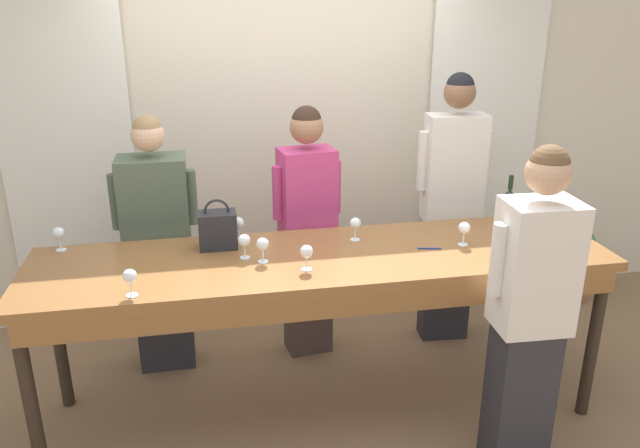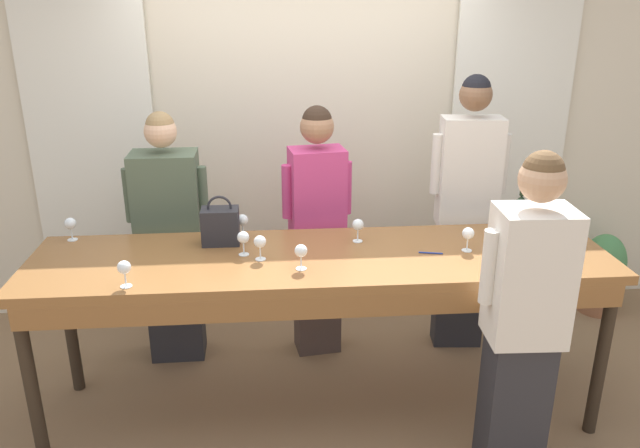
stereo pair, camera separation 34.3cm
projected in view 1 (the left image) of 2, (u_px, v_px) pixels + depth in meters
The scene contains 21 objects.
ground_plane at pixel (323, 407), 3.76m from camera, with size 18.00×18.00×0.00m, color #846647.
wall_back at pixel (286, 130), 4.57m from camera, with size 12.00×0.06×2.80m.
curtain_panel_left at pixel (67, 149), 4.26m from camera, with size 0.88×0.03×2.69m.
curtain_panel_right at pixel (483, 132), 4.80m from camera, with size 0.88×0.03×2.69m.
tasting_bar at pixel (324, 271), 3.41m from camera, with size 3.17×0.81×1.00m.
wine_bottle at pixel (508, 208), 3.79m from camera, with size 0.07×0.07×0.32m.
handbag at pixel (218, 229), 3.47m from camera, with size 0.21×0.14×0.28m.
wine_glass_front_left at pixel (130, 277), 2.91m from camera, with size 0.07×0.07×0.14m.
wine_glass_front_mid at pixel (464, 229), 3.51m from camera, with size 0.07×0.07×0.14m.
wine_glass_front_right at pixel (263, 245), 3.28m from camera, with size 0.07×0.07×0.14m.
wine_glass_center_left at pixel (355, 224), 3.58m from camera, with size 0.07×0.07×0.14m.
wine_glass_center_mid at pixel (59, 234), 3.43m from camera, with size 0.07×0.07×0.14m.
wine_glass_center_right at pixel (244, 241), 3.33m from camera, with size 0.07×0.07×0.14m.
wine_glass_back_left at pixel (238, 224), 3.59m from camera, with size 0.07×0.07×0.14m.
wine_glass_back_mid at pixel (307, 252), 3.19m from camera, with size 0.07×0.07×0.14m.
pen at pixel (429, 248), 3.48m from camera, with size 0.13×0.04×0.01m.
guest_olive_jacket at pixel (158, 246), 3.93m from camera, with size 0.52×0.28×1.68m.
guest_pink_top at pixel (307, 229), 4.08m from camera, with size 0.46×0.29×1.70m.
guest_cream_sweater at pixel (451, 206), 4.22m from camera, with size 0.50×0.24×1.88m.
host_pouring at pixel (530, 312), 3.03m from camera, with size 0.46×0.28×1.72m.
potted_plant at pixel (574, 261), 5.01m from camera, with size 0.32×0.32×0.64m.
Camera 1 is at (-0.60, -3.08, 2.34)m, focal length 35.00 mm.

